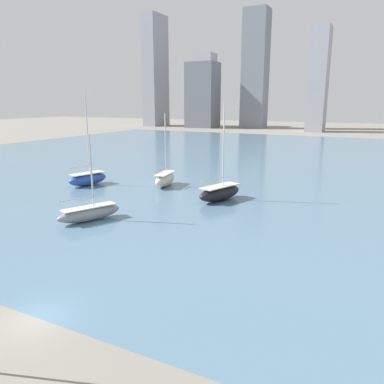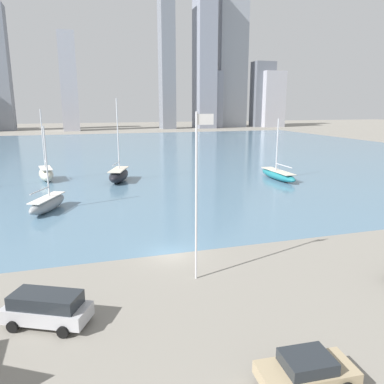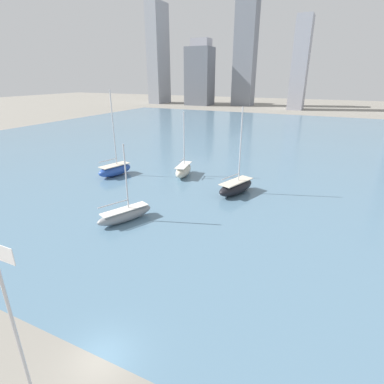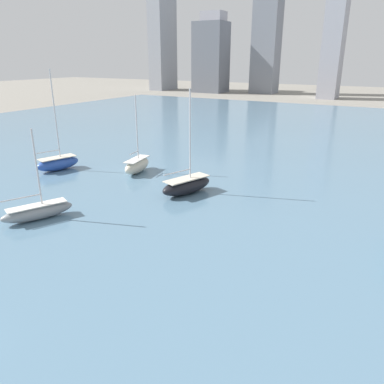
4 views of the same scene
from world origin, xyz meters
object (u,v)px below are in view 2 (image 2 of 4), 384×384
(sailboat_gray, at_px, (48,203))
(parked_sedan_tan, at_px, (306,371))
(parked_suv_silver, at_px, (47,308))
(sailboat_black, at_px, (119,175))
(flag_pole, at_px, (197,192))
(sailboat_teal, at_px, (278,175))
(sailboat_cream, at_px, (46,174))

(sailboat_gray, relative_size, parked_sedan_tan, 2.26)
(parked_suv_silver, bearing_deg, parked_sedan_tan, -100.63)
(parked_sedan_tan, relative_size, parked_suv_silver, 0.85)
(sailboat_black, xyz_separation_m, parked_sedan_tan, (2.97, -47.98, -0.31))
(sailboat_gray, xyz_separation_m, parked_suv_silver, (1.62, -24.66, 0.10))
(flag_pole, relative_size, sailboat_teal, 1.14)
(parked_suv_silver, bearing_deg, sailboat_cream, 30.43)
(sailboat_cream, relative_size, parked_sedan_tan, 2.64)
(sailboat_gray, distance_m, parked_suv_silver, 24.72)
(flag_pole, distance_m, parked_suv_silver, 11.47)
(parked_suv_silver, bearing_deg, sailboat_black, 14.79)
(flag_pole, xyz_separation_m, sailboat_teal, (23.81, 30.80, -5.48))
(flag_pole, bearing_deg, sailboat_teal, 52.30)
(flag_pole, height_order, sailboat_cream, flag_pole)
(flag_pole, distance_m, sailboat_teal, 39.32)
(sailboat_teal, distance_m, sailboat_gray, 36.33)
(flag_pole, bearing_deg, sailboat_gray, 117.68)
(flag_pole, bearing_deg, sailboat_cream, 107.44)
(sailboat_black, relative_size, parked_suv_silver, 2.56)
(flag_pole, bearing_deg, parked_suv_silver, -162.55)
(sailboat_teal, bearing_deg, sailboat_gray, -165.07)
(parked_sedan_tan, xyz_separation_m, parked_suv_silver, (-11.09, 8.35, 0.20))
(sailboat_teal, xyz_separation_m, sailboat_black, (-25.41, 5.77, 0.30))
(sailboat_gray, xyz_separation_m, parked_sedan_tan, (12.70, -33.02, -0.11))
(sailboat_black, distance_m, parked_sedan_tan, 48.08)
(sailboat_gray, bearing_deg, sailboat_black, 81.12)
(parked_suv_silver, bearing_deg, sailboat_teal, -18.36)
(sailboat_black, bearing_deg, sailboat_cream, 178.27)
(sailboat_teal, bearing_deg, flag_pole, -127.43)
(parked_sedan_tan, bearing_deg, sailboat_cream, 18.71)
(flag_pole, xyz_separation_m, sailboat_gray, (-11.34, 21.61, -5.37))
(sailboat_teal, height_order, sailboat_black, sailboat_black)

